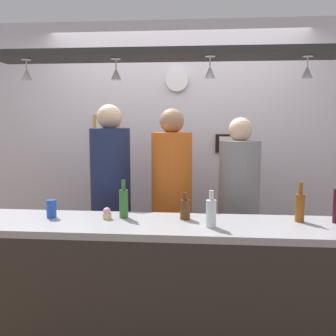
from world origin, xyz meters
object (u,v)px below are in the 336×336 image
object	(u,v)px
person_right_grey_shirt	(239,198)
bottle_beer_amber_tall	(300,206)
bottle_beer_green_import	(124,203)
bottle_soda_clear	(211,213)
drink_can	(51,209)
picture_frame_caricature	(106,132)
bottle_beer_brown_stubby	(185,209)
person_middle_orange_shirt	(172,191)
person_left_navy_shirt	(111,187)
cupcake	(107,214)
picture_frame_lower_pair	(231,143)
wall_clock	(177,80)

from	to	relation	value
person_right_grey_shirt	bottle_beer_amber_tall	world-z (taller)	person_right_grey_shirt
bottle_beer_green_import	bottle_soda_clear	bearing A→B (deg)	-17.32
bottle_beer_green_import	drink_can	size ratio (longest dim) A/B	2.13
bottle_soda_clear	picture_frame_caricature	size ratio (longest dim) A/B	0.68
person_right_grey_shirt	drink_can	distance (m)	1.51
bottle_soda_clear	person_right_grey_shirt	bearing A→B (deg)	74.16
bottle_beer_brown_stubby	person_middle_orange_shirt	bearing A→B (deg)	102.04
person_left_navy_shirt	person_right_grey_shirt	world-z (taller)	person_left_navy_shirt
person_middle_orange_shirt	cupcake	size ratio (longest dim) A/B	22.33
person_middle_orange_shirt	bottle_beer_brown_stubby	xyz separation A→B (m)	(0.15, -0.69, 0.01)
person_middle_orange_shirt	picture_frame_lower_pair	xyz separation A→B (m)	(0.53, 0.62, 0.36)
person_right_grey_shirt	drink_can	bearing A→B (deg)	-151.15
picture_frame_caricature	wall_clock	world-z (taller)	wall_clock
person_left_navy_shirt	cupcake	size ratio (longest dim) A/B	22.79
person_middle_orange_shirt	person_right_grey_shirt	size ratio (longest dim) A/B	1.04
bottle_soda_clear	drink_can	size ratio (longest dim) A/B	1.89
picture_frame_caricature	person_middle_orange_shirt	bearing A→B (deg)	-41.06
bottle_beer_green_import	bottle_beer_amber_tall	bearing A→B (deg)	0.26
bottle_beer_green_import	picture_frame_caricature	bearing A→B (deg)	108.59
bottle_soda_clear	picture_frame_lower_pair	size ratio (longest dim) A/B	0.77
bottle_beer_brown_stubby	bottle_beer_green_import	bearing A→B (deg)	179.84
drink_can	cupcake	xyz separation A→B (m)	(0.38, -0.00, -0.03)
drink_can	cupcake	distance (m)	0.38
person_right_grey_shirt	bottle_beer_brown_stubby	world-z (taller)	person_right_grey_shirt
bottle_beer_green_import	picture_frame_lower_pair	size ratio (longest dim) A/B	0.87
person_left_navy_shirt	bottle_beer_green_import	size ratio (longest dim) A/B	6.84
bottle_beer_amber_tall	cupcake	distance (m)	1.27
person_middle_orange_shirt	person_right_grey_shirt	xyz separation A→B (m)	(0.56, -0.00, -0.05)
bottle_beer_brown_stubby	bottle_beer_amber_tall	size ratio (longest dim) A/B	0.69
person_left_navy_shirt	person_middle_orange_shirt	distance (m)	0.53
bottle_beer_amber_tall	person_right_grey_shirt	bearing A→B (deg)	115.96
wall_clock	person_right_grey_shirt	bearing A→B (deg)	-47.44
person_left_navy_shirt	drink_can	size ratio (longest dim) A/B	14.57
bottle_beer_green_import	wall_clock	xyz separation A→B (m)	(0.27, 1.30, 0.94)
bottle_soda_clear	bottle_beer_brown_stubby	size ratio (longest dim) A/B	1.28
person_middle_orange_shirt	bottle_soda_clear	xyz separation A→B (m)	(0.32, -0.87, 0.03)
bottle_beer_amber_tall	picture_frame_lower_pair	size ratio (longest dim) A/B	0.87
person_middle_orange_shirt	picture_frame_lower_pair	bearing A→B (deg)	49.37
bottle_beer_brown_stubby	person_left_navy_shirt	bearing A→B (deg)	134.35
person_middle_orange_shirt	bottle_beer_amber_tall	xyz separation A→B (m)	(0.89, -0.68, 0.04)
bottle_soda_clear	bottle_beer_brown_stubby	distance (m)	0.25
picture_frame_lower_pair	person_right_grey_shirt	bearing A→B (deg)	-86.92
drink_can	wall_clock	xyz separation A→B (m)	(0.76, 1.34, 0.98)
cupcake	picture_frame_lower_pair	xyz separation A→B (m)	(0.90, 1.35, 0.39)
drink_can	person_middle_orange_shirt	bearing A→B (deg)	43.79
bottle_beer_amber_tall	picture_frame_lower_pair	distance (m)	1.39
picture_frame_lower_pair	wall_clock	xyz separation A→B (m)	(-0.53, -0.01, 0.61)
person_middle_orange_shirt	bottle_beer_green_import	distance (m)	0.74
person_left_navy_shirt	person_right_grey_shirt	distance (m)	1.09
person_middle_orange_shirt	picture_frame_caricature	bearing A→B (deg)	138.94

